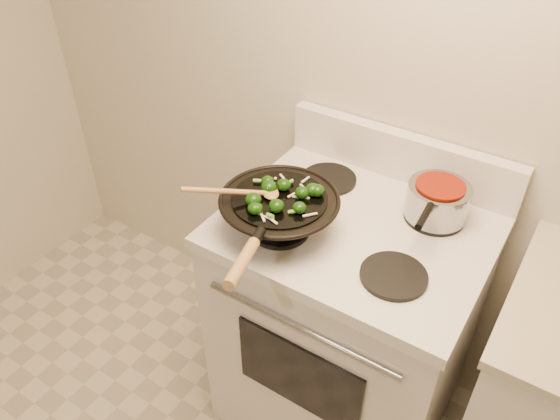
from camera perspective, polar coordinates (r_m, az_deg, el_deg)
The scene contains 5 objects.
stove at distance 1.95m, azimuth 6.98°, elevation -11.61°, with size 0.78×0.67×1.08m.
wok at distance 1.55m, azimuth -0.11°, elevation -0.19°, with size 0.34×0.56×0.16m.
stirfry at distance 1.51m, azimuth 0.14°, elevation 1.54°, with size 0.23×0.25×0.04m.
wooden_spoon at distance 1.51m, azimuth -3.60°, elevation 1.87°, with size 0.21×0.22×0.07m.
saucepan at distance 1.67m, azimuth 16.12°, elevation 0.97°, with size 0.18×0.30×0.11m.
Camera 1 is at (0.43, -0.01, 1.95)m, focal length 35.00 mm.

